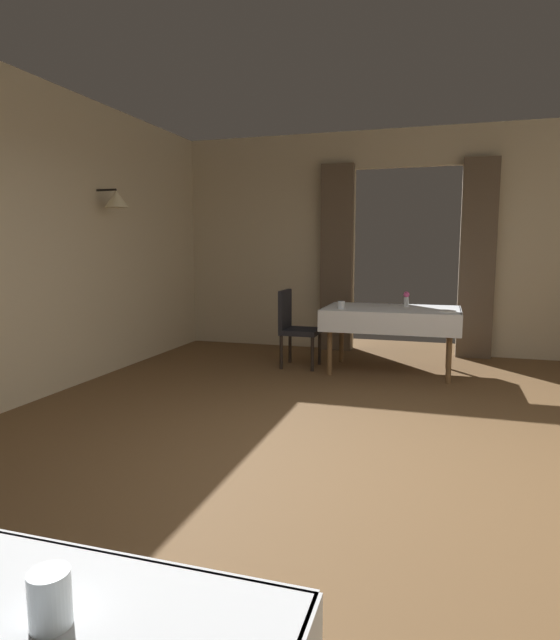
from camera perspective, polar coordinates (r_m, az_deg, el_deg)
ground at (r=3.65m, az=7.84°, el=-15.54°), size 10.08×10.08×0.00m
wall_back at (r=7.51m, az=13.24°, el=8.14°), size 6.40×0.27×3.00m
dining_table_mid at (r=6.28m, az=11.80°, el=0.52°), size 1.52×0.97×0.75m
chair_mid_left at (r=6.45m, az=1.53°, el=-0.48°), size 0.44×0.44×0.93m
glass_near_c at (r=1.18m, az=-23.31°, el=-25.62°), size 0.08×0.08×0.11m
flower_vase_mid at (r=6.41m, az=13.31°, el=2.25°), size 0.07×0.07×0.18m
plate_mid_b at (r=6.04m, az=17.27°, el=0.92°), size 0.21×0.21×0.01m
glass_mid_c at (r=6.08m, az=6.54°, el=1.61°), size 0.08×0.08×0.09m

